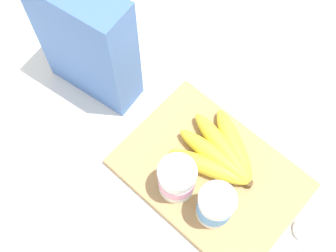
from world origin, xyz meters
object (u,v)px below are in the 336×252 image
spoon (300,245)px  yogurt_cup_back (177,179)px  cutting_board (210,174)px  cereal_box (86,44)px  yogurt_cup_front (215,206)px  banana_bunch (220,153)px

spoon → yogurt_cup_back: bearing=17.0°
cutting_board → cereal_box: 0.34m
yogurt_cup_front → banana_bunch: (0.06, -0.09, -0.03)m
banana_bunch → spoon: banana_bunch is taller
yogurt_cup_back → banana_bunch: yogurt_cup_back is taller
cereal_box → yogurt_cup_front: (-0.37, 0.05, -0.08)m
yogurt_cup_front → yogurt_cup_back: (0.08, 0.01, -0.00)m
cereal_box → spoon: size_ratio=2.40×
cutting_board → yogurt_cup_back: (0.03, 0.07, 0.05)m
cutting_board → yogurt_cup_front: bearing=132.8°
yogurt_cup_front → spoon: size_ratio=0.79×
yogurt_cup_back → banana_bunch: 0.11m
cutting_board → yogurt_cup_back: 0.09m
banana_bunch → yogurt_cup_front: bearing=123.8°
banana_bunch → spoon: (-0.21, 0.03, -0.03)m
cutting_board → banana_bunch: 0.04m
banana_bunch → yogurt_cup_back: bearing=78.1°
cutting_board → yogurt_cup_front: 0.09m
yogurt_cup_front → cutting_board: bearing=-47.2°
yogurt_cup_front → spoon: 0.18m
cutting_board → yogurt_cup_front: (-0.05, 0.06, 0.05)m
cutting_board → yogurt_cup_back: bearing=65.5°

